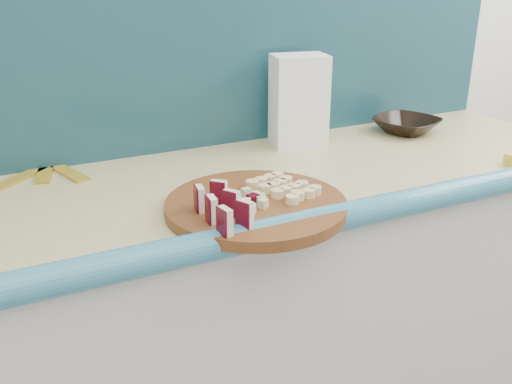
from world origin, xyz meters
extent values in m
cube|color=white|center=(0.00, 1.80, 1.30)|extent=(3.60, 0.04, 2.60)
cube|color=silver|center=(0.10, 1.50, 0.44)|extent=(2.20, 0.60, 0.88)
cube|color=#D6CA7D|center=(0.10, 1.50, 0.90)|extent=(2.20, 0.60, 0.03)
cube|color=teal|center=(0.10, 1.20, 0.90)|extent=(2.20, 0.06, 0.03)
cube|color=teal|center=(0.10, 1.79, 1.16)|extent=(2.20, 0.02, 0.50)
cylinder|color=#4E2C10|center=(0.13, 1.30, 0.92)|extent=(0.48, 0.48, 0.02)
cube|color=beige|center=(0.01, 1.19, 0.96)|extent=(0.02, 0.04, 0.05)
cube|color=#420411|center=(0.00, 1.18, 0.96)|extent=(0.01, 0.03, 0.05)
cube|color=beige|center=(0.01, 1.25, 0.96)|extent=(0.02, 0.04, 0.05)
cube|color=#420411|center=(0.00, 1.24, 0.96)|extent=(0.01, 0.03, 0.05)
cube|color=beige|center=(0.01, 1.31, 0.96)|extent=(0.02, 0.04, 0.05)
cube|color=#420411|center=(0.00, 1.30, 0.96)|extent=(0.01, 0.03, 0.05)
cube|color=beige|center=(0.06, 1.20, 0.96)|extent=(0.02, 0.04, 0.05)
cube|color=#420411|center=(0.05, 1.20, 0.96)|extent=(0.01, 0.03, 0.05)
cube|color=beige|center=(0.06, 1.26, 0.96)|extent=(0.02, 0.04, 0.05)
cube|color=#420411|center=(0.05, 1.26, 0.96)|extent=(0.01, 0.03, 0.05)
cube|color=beige|center=(0.06, 1.32, 0.96)|extent=(0.02, 0.04, 0.05)
cube|color=#420411|center=(0.05, 1.32, 0.96)|extent=(0.01, 0.03, 0.05)
cube|color=beige|center=(0.12, 1.30, 0.94)|extent=(0.02, 0.02, 0.02)
cube|color=beige|center=(0.12, 1.31, 0.94)|extent=(0.02, 0.02, 0.02)
cube|color=#420411|center=(0.12, 1.32, 0.94)|extent=(0.02, 0.02, 0.02)
cube|color=beige|center=(0.11, 1.31, 0.94)|extent=(0.02, 0.02, 0.02)
cube|color=beige|center=(0.10, 1.31, 0.94)|extent=(0.02, 0.02, 0.02)
cube|color=beige|center=(0.09, 1.30, 0.94)|extent=(0.02, 0.02, 0.02)
cube|color=beige|center=(0.10, 1.29, 0.94)|extent=(0.02, 0.02, 0.02)
cube|color=beige|center=(0.10, 1.28, 0.94)|extent=(0.02, 0.02, 0.02)
cube|color=#420411|center=(0.10, 1.27, 0.94)|extent=(0.02, 0.02, 0.02)
cube|color=beige|center=(0.11, 1.28, 0.94)|extent=(0.02, 0.02, 0.02)
cube|color=beige|center=(0.13, 1.28, 0.94)|extent=(0.02, 0.02, 0.02)
cube|color=beige|center=(0.12, 1.30, 0.94)|extent=(0.02, 0.02, 0.02)
cylinder|color=#E1C689|center=(0.20, 1.26, 0.94)|extent=(0.03, 0.03, 0.02)
cylinder|color=#E1C689|center=(0.22, 1.27, 0.94)|extent=(0.03, 0.03, 0.02)
cylinder|color=#E1C689|center=(0.24, 1.28, 0.94)|extent=(0.03, 0.03, 0.02)
cylinder|color=#E1C689|center=(0.26, 1.28, 0.94)|extent=(0.03, 0.03, 0.02)
cylinder|color=#E1C689|center=(0.18, 1.30, 0.94)|extent=(0.03, 0.03, 0.02)
cylinder|color=#E1C689|center=(0.21, 1.31, 0.94)|extent=(0.03, 0.03, 0.02)
cylinder|color=#E1C689|center=(0.23, 1.31, 0.94)|extent=(0.03, 0.03, 0.02)
cylinder|color=#E1C689|center=(0.25, 1.32, 0.94)|extent=(0.03, 0.03, 0.02)
cylinder|color=#E1C689|center=(0.17, 1.34, 0.94)|extent=(0.03, 0.03, 0.02)
cylinder|color=#E1C689|center=(0.19, 1.34, 0.94)|extent=(0.03, 0.03, 0.02)
cylinder|color=#E1C689|center=(0.22, 1.35, 0.94)|extent=(0.03, 0.03, 0.02)
cylinder|color=#E1C689|center=(0.24, 1.36, 0.94)|extent=(0.03, 0.03, 0.02)
cylinder|color=#E1C689|center=(0.16, 1.37, 0.94)|extent=(0.03, 0.03, 0.02)
cylinder|color=#E1C689|center=(0.18, 1.38, 0.94)|extent=(0.03, 0.03, 0.02)
cylinder|color=#E1C689|center=(0.20, 1.39, 0.94)|extent=(0.03, 0.03, 0.02)
cylinder|color=#E1C689|center=(0.23, 1.39, 0.94)|extent=(0.03, 0.03, 0.02)
imported|color=black|center=(0.81, 1.64, 0.93)|extent=(0.24, 0.24, 0.05)
cube|color=white|center=(0.45, 1.68, 1.04)|extent=(0.17, 0.14, 0.26)
cube|color=gold|center=(-0.30, 1.73, 0.91)|extent=(0.14, 0.14, 0.01)
cube|color=gold|center=(-0.24, 1.75, 0.91)|extent=(0.07, 0.17, 0.01)
cube|color=gold|center=(-0.19, 1.72, 0.91)|extent=(0.08, 0.17, 0.01)
camera|label=1|loc=(-0.35, 0.32, 1.40)|focal=40.00mm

